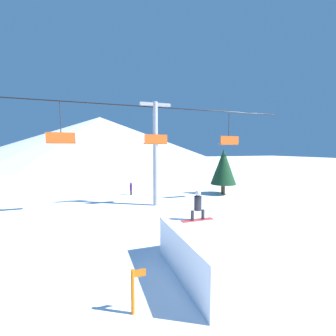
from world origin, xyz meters
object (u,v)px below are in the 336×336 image
object	(u,v)px
pine_tree_near	(224,167)
trail_marker	(133,290)
snow_ramp	(215,251)
distant_skier	(131,188)
snowboarder	(198,206)

from	to	relation	value
pine_tree_near	trail_marker	xyz separation A→B (m)	(-11.32, -13.08, -2.02)
pine_tree_near	snow_ramp	bearing A→B (deg)	-124.21
pine_tree_near	distant_skier	bearing A→B (deg)	163.51
trail_marker	distant_skier	xyz separation A→B (m)	(2.70, 15.63, -0.00)
snow_ramp	trail_marker	distance (m)	3.30
snow_ramp	pine_tree_near	bearing A→B (deg)	55.79
snowboarder	distant_skier	world-z (taller)	snowboarder
pine_tree_near	trail_marker	size ratio (longest dim) A/B	3.58
snow_ramp	pine_tree_near	xyz separation A→B (m)	(8.19, 12.05, 1.91)
snow_ramp	snowboarder	xyz separation A→B (m)	(-0.11, 1.19, 1.39)
snowboarder	distant_skier	bearing A→B (deg)	91.41
distant_skier	snow_ramp	bearing A→B (deg)	-88.28
snow_ramp	snowboarder	world-z (taller)	snowboarder
snowboarder	pine_tree_near	bearing A→B (deg)	52.61
snow_ramp	distant_skier	distance (m)	14.61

